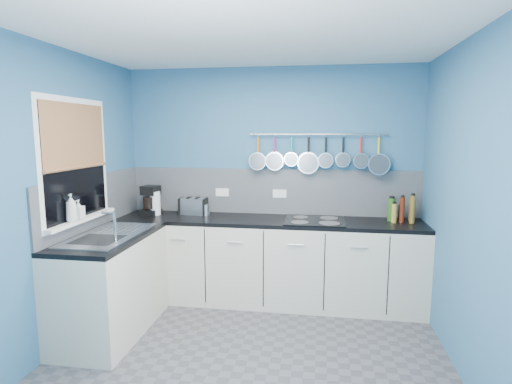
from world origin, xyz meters
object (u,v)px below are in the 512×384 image
(canister, at_px, (206,210))
(hob, at_px, (315,221))
(soap_bottle_a, at_px, (71,208))
(soap_bottle_b, at_px, (79,210))
(paper_towel, at_px, (155,203))
(toaster, at_px, (193,206))
(coffee_maker, at_px, (150,200))

(canister, xyz_separation_m, hob, (1.19, -0.13, -0.05))
(soap_bottle_a, bearing_deg, canister, 54.32)
(soap_bottle_b, relative_size, paper_towel, 0.67)
(soap_bottle_b, bearing_deg, hob, 24.78)
(soap_bottle_a, height_order, paper_towel, soap_bottle_a)
(paper_towel, height_order, toaster, paper_towel)
(hob, bearing_deg, coffee_maker, 177.78)
(soap_bottle_b, relative_size, canister, 1.43)
(paper_towel, bearing_deg, toaster, 14.46)
(soap_bottle_b, relative_size, toaster, 0.61)
(toaster, relative_size, hob, 0.46)
(coffee_maker, distance_m, canister, 0.63)
(soap_bottle_b, distance_m, toaster, 1.30)
(soap_bottle_a, xyz_separation_m, toaster, (0.68, 1.20, -0.18))
(coffee_maker, relative_size, canister, 2.65)
(coffee_maker, xyz_separation_m, hob, (1.80, -0.07, -0.15))
(paper_towel, height_order, coffee_maker, coffee_maker)
(soap_bottle_a, xyz_separation_m, soap_bottle_b, (0.00, 0.10, -0.03))
(coffee_maker, xyz_separation_m, toaster, (0.46, 0.10, -0.07))
(toaster, xyz_separation_m, canister, (0.15, -0.04, -0.03))
(soap_bottle_a, distance_m, hob, 2.29)
(soap_bottle_a, bearing_deg, soap_bottle_b, 90.00)
(soap_bottle_b, height_order, hob, soap_bottle_b)
(coffee_maker, bearing_deg, soap_bottle_b, -93.83)
(canister, bearing_deg, paper_towel, -173.15)
(soap_bottle_b, distance_m, hob, 2.24)
(paper_towel, xyz_separation_m, toaster, (0.40, 0.10, -0.04))
(paper_towel, bearing_deg, canister, 6.85)
(coffee_maker, distance_m, toaster, 0.48)
(paper_towel, xyz_separation_m, canister, (0.56, 0.07, -0.07))
(soap_bottle_a, height_order, soap_bottle_b, soap_bottle_a)
(coffee_maker, relative_size, hob, 0.53)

